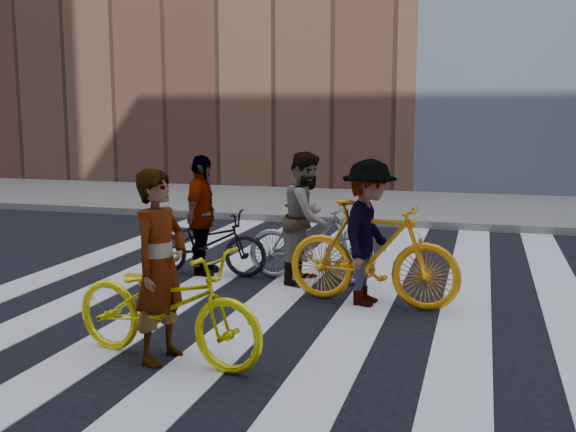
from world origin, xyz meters
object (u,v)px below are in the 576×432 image
at_px(bike_yellow_left, 166,304).
at_px(bike_silver_mid, 311,243).
at_px(rider_left, 160,266).
at_px(rider_mid, 307,217).
at_px(rider_rear, 202,216).
at_px(rider_right, 368,233).
at_px(bike_dark_rear, 205,243).
at_px(bike_yellow_right, 372,253).

relative_size(bike_yellow_left, bike_silver_mid, 1.13).
bearing_deg(bike_yellow_left, rider_left, 100.76).
relative_size(bike_yellow_left, rider_mid, 1.16).
bearing_deg(rider_rear, bike_yellow_left, -167.70).
xyz_separation_m(rider_left, rider_right, (1.47, 2.27, -0.02)).
distance_m(bike_dark_rear, rider_rear, 0.38).
bearing_deg(bike_dark_rear, rider_left, -169.40).
bearing_deg(bike_silver_mid, bike_dark_rear, 96.40).
distance_m(rider_mid, rider_rear, 1.47).
bearing_deg(bike_yellow_left, rider_right, -21.30).
xyz_separation_m(bike_dark_rear, rider_right, (2.37, -0.81, 0.40)).
bearing_deg(rider_right, bike_dark_rear, 78.25).
bearing_deg(bike_dark_rear, rider_right, -114.47).
relative_size(bike_yellow_right, rider_mid, 1.19).
xyz_separation_m(bike_dark_rear, rider_left, (0.90, -3.08, 0.41)).
xyz_separation_m(rider_left, rider_mid, (0.52, 3.12, -0.01)).
bearing_deg(bike_yellow_right, rider_rear, 78.97).
bearing_deg(rider_rear, bike_silver_mid, -93.96).
bearing_deg(rider_right, bike_yellow_right, -82.89).
height_order(bike_yellow_left, rider_right, rider_right).
bearing_deg(rider_rear, rider_left, -168.55).
height_order(bike_silver_mid, rider_rear, rider_rear).
relative_size(bike_yellow_right, rider_right, 1.20).
height_order(bike_silver_mid, rider_right, rider_right).
bearing_deg(bike_yellow_right, bike_yellow_left, 154.15).
relative_size(bike_silver_mid, rider_right, 1.03).
relative_size(bike_yellow_right, rider_left, 1.18).
distance_m(bike_yellow_left, bike_dark_rear, 3.22).
bearing_deg(bike_yellow_right, bike_dark_rear, 78.62).
distance_m(bike_silver_mid, bike_dark_rear, 1.47).
distance_m(bike_silver_mid, rider_left, 3.19).
bearing_deg(rider_right, rider_mid, 55.20).
xyz_separation_m(bike_dark_rear, rider_rear, (-0.05, 0.00, 0.37)).
xyz_separation_m(bike_silver_mid, rider_left, (-0.57, -3.12, 0.34)).
height_order(bike_yellow_left, rider_mid, rider_mid).
bearing_deg(bike_yellow_left, rider_mid, 2.16).
bearing_deg(rider_left, rider_rear, 27.83).
distance_m(rider_right, rider_rear, 2.55).
bearing_deg(bike_dark_rear, bike_yellow_left, -168.55).
height_order(bike_yellow_right, rider_rear, rider_rear).
bearing_deg(rider_mid, rider_right, -127.22).
bearing_deg(bike_yellow_right, rider_left, 153.27).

